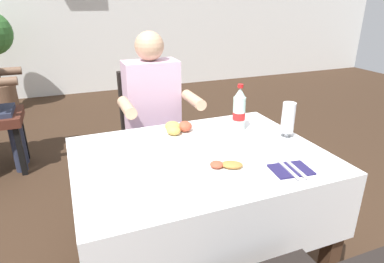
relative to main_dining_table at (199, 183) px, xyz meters
The scene contains 8 objects.
main_dining_table is the anchor object (origin of this frame).
chair_far_diner_seat 0.84m from the main_dining_table, 90.00° to the left, with size 0.44×0.50×0.97m.
seated_diner_far 0.74m from the main_dining_table, 91.70° to the left, with size 0.50×0.46×1.26m.
plate_near_camera 0.25m from the main_dining_table, 82.12° to the right, with size 0.24×0.24×0.04m.
plate_far_diner 0.33m from the main_dining_table, 92.90° to the left, with size 0.22×0.22×0.07m.
beer_glass_left 0.58m from the main_dining_table, ahead, with size 0.07×0.07×0.20m.
cola_bottle_primary 0.48m from the main_dining_table, 32.02° to the left, with size 0.07×0.07×0.27m.
napkin_cutlery_set 0.46m from the main_dining_table, 44.24° to the right, with size 0.18×0.19×0.01m.
Camera 1 is at (-0.66, -1.31, 1.45)m, focal length 30.91 mm.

